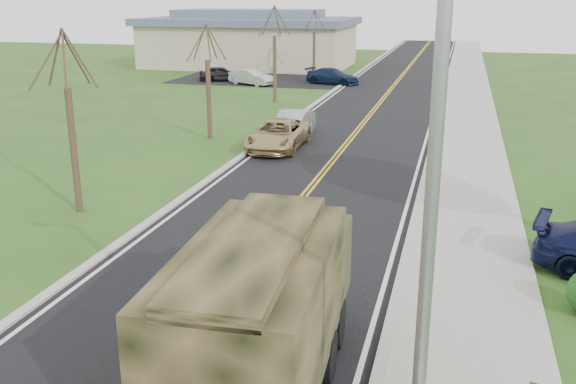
% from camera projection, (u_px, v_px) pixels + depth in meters
% --- Properties ---
extents(road, '(8.00, 120.00, 0.01)m').
position_uv_depth(road, '(387.00, 94.00, 47.83)').
color(road, black).
rests_on(road, ground).
extents(curb_right, '(0.30, 120.00, 0.12)m').
position_uv_depth(curb_right, '(444.00, 95.00, 46.78)').
color(curb_right, '#9E998E').
rests_on(curb_right, ground).
extents(sidewalk_right, '(3.20, 120.00, 0.10)m').
position_uv_depth(sidewalk_right, '(469.00, 96.00, 46.35)').
color(sidewalk_right, '#9E998E').
rests_on(sidewalk_right, ground).
extents(curb_left, '(0.30, 120.00, 0.10)m').
position_uv_depth(curb_left, '(333.00, 91.00, 48.84)').
color(curb_left, '#9E998E').
rests_on(curb_left, ground).
extents(street_light, '(1.65, 0.22, 8.00)m').
position_uv_depth(street_light, '(422.00, 217.00, 7.93)').
color(street_light, gray).
rests_on(street_light, ground).
extents(bare_tree_a, '(1.93, 2.26, 6.08)m').
position_uv_depth(bare_tree_a, '(72.00, 136.00, 21.10)').
color(bare_tree_a, '#38281C').
rests_on(bare_tree_a, ground).
extents(bare_tree_b, '(1.83, 2.14, 5.73)m').
position_uv_depth(bare_tree_b, '(208.00, 90.00, 32.22)').
color(bare_tree_b, '#38281C').
rests_on(bare_tree_b, ground).
extents(bare_tree_c, '(2.04, 2.39, 6.42)m').
position_uv_depth(bare_tree_c, '(275.00, 61.00, 43.21)').
color(bare_tree_c, '#38281C').
rests_on(bare_tree_c, ground).
extents(bare_tree_d, '(1.88, 2.20, 5.91)m').
position_uv_depth(bare_tree_d, '(314.00, 50.00, 54.35)').
color(bare_tree_d, '#38281C').
rests_on(bare_tree_d, ground).
extents(commercial_building, '(25.50, 21.50, 5.65)m').
position_uv_depth(commercial_building, '(250.00, 39.00, 65.74)').
color(commercial_building, tan).
rests_on(commercial_building, ground).
extents(military_truck, '(2.64, 6.75, 3.31)m').
position_uv_depth(military_truck, '(264.00, 304.00, 11.20)').
color(military_truck, black).
rests_on(military_truck, ground).
extents(suv_champagne, '(2.34, 4.98, 1.38)m').
position_uv_depth(suv_champagne, '(278.00, 135.00, 30.54)').
color(suv_champagne, tan).
rests_on(suv_champagne, ground).
extents(sedan_silver, '(1.60, 4.16, 1.35)m').
position_uv_depth(sedan_silver, '(292.00, 124.00, 33.05)').
color(sedan_silver, '#ACADB1').
rests_on(sedan_silver, ground).
extents(lot_car_dark, '(4.00, 2.75, 1.26)m').
position_uv_depth(lot_car_dark, '(221.00, 74.00, 54.69)').
color(lot_car_dark, black).
rests_on(lot_car_dark, ground).
extents(lot_car_silver, '(4.16, 2.74, 1.29)m').
position_uv_depth(lot_car_silver, '(252.00, 77.00, 52.28)').
color(lot_car_silver, '#B7B7BD').
rests_on(lot_car_silver, ground).
extents(lot_car_navy, '(4.76, 2.81, 1.29)m').
position_uv_depth(lot_car_navy, '(333.00, 76.00, 52.80)').
color(lot_car_navy, '#0E1B35').
rests_on(lot_car_navy, ground).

